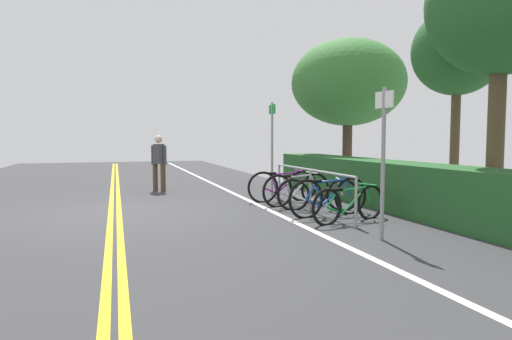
{
  "coord_description": "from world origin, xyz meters",
  "views": [
    {
      "loc": [
        9.25,
        0.04,
        1.5
      ],
      "look_at": [
        1.09,
        2.63,
        0.88
      ],
      "focal_mm": 31.14,
      "sensor_mm": 36.0,
      "label": 1
    }
  ],
  "objects_px": {
    "sign_post_near": "(272,140)",
    "tree_far_right": "(501,4)",
    "bicycle_2": "(318,194)",
    "bicycle_3": "(329,197)",
    "bicycle_0": "(283,186)",
    "bicycle_1": "(297,190)",
    "bicycle_4": "(349,204)",
    "pedestrian": "(159,159)",
    "bike_rack": "(310,179)",
    "tree_near_left": "(348,83)",
    "tree_mid": "(458,52)",
    "sign_post_far": "(383,149)"
  },
  "relations": [
    {
      "from": "bicycle_1",
      "to": "pedestrian",
      "type": "bearing_deg",
      "value": -143.84
    },
    {
      "from": "bicycle_0",
      "to": "sign_post_far",
      "type": "xyz_separation_m",
      "value": [
        4.12,
        -0.02,
        0.98
      ]
    },
    {
      "from": "bicycle_0",
      "to": "tree_mid",
      "type": "height_order",
      "value": "tree_mid"
    },
    {
      "from": "bicycle_0",
      "to": "bicycle_4",
      "type": "height_order",
      "value": "bicycle_0"
    },
    {
      "from": "sign_post_near",
      "to": "pedestrian",
      "type": "bearing_deg",
      "value": -122.64
    },
    {
      "from": "tree_mid",
      "to": "tree_near_left",
      "type": "bearing_deg",
      "value": -174.74
    },
    {
      "from": "bicycle_3",
      "to": "bicycle_4",
      "type": "relative_size",
      "value": 1.05
    },
    {
      "from": "bicycle_0",
      "to": "tree_mid",
      "type": "relative_size",
      "value": 0.39
    },
    {
      "from": "bicycle_1",
      "to": "bicycle_2",
      "type": "relative_size",
      "value": 1.04
    },
    {
      "from": "bicycle_0",
      "to": "bicycle_2",
      "type": "bearing_deg",
      "value": 9.21
    },
    {
      "from": "bicycle_3",
      "to": "bicycle_4",
      "type": "bearing_deg",
      "value": 6.45
    },
    {
      "from": "bicycle_4",
      "to": "bicycle_1",
      "type": "bearing_deg",
      "value": -175.81
    },
    {
      "from": "bike_rack",
      "to": "sign_post_far",
      "type": "distance_m",
      "value": 2.87
    },
    {
      "from": "bike_rack",
      "to": "bicycle_0",
      "type": "relative_size",
      "value": 2.13
    },
    {
      "from": "sign_post_far",
      "to": "tree_far_right",
      "type": "relative_size",
      "value": 0.43
    },
    {
      "from": "bike_rack",
      "to": "tree_near_left",
      "type": "xyz_separation_m",
      "value": [
        -4.13,
        3.15,
        2.57
      ]
    },
    {
      "from": "bicycle_1",
      "to": "bicycle_2",
      "type": "distance_m",
      "value": 0.75
    },
    {
      "from": "bicycle_2",
      "to": "bicycle_4",
      "type": "xyz_separation_m",
      "value": [
        1.32,
        -0.01,
        -0.01
      ]
    },
    {
      "from": "sign_post_near",
      "to": "tree_far_right",
      "type": "xyz_separation_m",
      "value": [
        4.55,
        2.67,
        2.42
      ]
    },
    {
      "from": "bike_rack",
      "to": "sign_post_near",
      "type": "relative_size",
      "value": 1.54
    },
    {
      "from": "sign_post_near",
      "to": "tree_mid",
      "type": "distance_m",
      "value": 4.79
    },
    {
      "from": "bike_rack",
      "to": "sign_post_far",
      "type": "height_order",
      "value": "sign_post_far"
    },
    {
      "from": "tree_mid",
      "to": "bicycle_0",
      "type": "bearing_deg",
      "value": -111.49
    },
    {
      "from": "bike_rack",
      "to": "sign_post_near",
      "type": "bearing_deg",
      "value": 178.6
    },
    {
      "from": "bicycle_1",
      "to": "bicycle_4",
      "type": "relative_size",
      "value": 1.0
    },
    {
      "from": "bike_rack",
      "to": "bicycle_4",
      "type": "distance_m",
      "value": 1.44
    },
    {
      "from": "bicycle_2",
      "to": "tree_far_right",
      "type": "distance_m",
      "value": 4.79
    },
    {
      "from": "tree_far_right",
      "to": "pedestrian",
      "type": "bearing_deg",
      "value": -139.37
    },
    {
      "from": "bicycle_2",
      "to": "bicycle_3",
      "type": "relative_size",
      "value": 0.91
    },
    {
      "from": "bicycle_1",
      "to": "sign_post_near",
      "type": "relative_size",
      "value": 0.7
    },
    {
      "from": "bicycle_3",
      "to": "bicycle_0",
      "type": "bearing_deg",
      "value": -176.03
    },
    {
      "from": "bicycle_1",
      "to": "tree_mid",
      "type": "distance_m",
      "value": 4.76
    },
    {
      "from": "bike_rack",
      "to": "bicycle_1",
      "type": "distance_m",
      "value": 0.72
    },
    {
      "from": "bicycle_3",
      "to": "bicycle_4",
      "type": "distance_m",
      "value": 0.66
    },
    {
      "from": "bicycle_3",
      "to": "tree_mid",
      "type": "xyz_separation_m",
      "value": [
        -0.65,
        3.49,
        3.05
      ]
    },
    {
      "from": "tree_near_left",
      "to": "tree_far_right",
      "type": "height_order",
      "value": "tree_far_right"
    },
    {
      "from": "sign_post_near",
      "to": "tree_mid",
      "type": "height_order",
      "value": "tree_mid"
    },
    {
      "from": "sign_post_near",
      "to": "sign_post_far",
      "type": "bearing_deg",
      "value": -1.93
    },
    {
      "from": "bicycle_1",
      "to": "tree_near_left",
      "type": "height_order",
      "value": "tree_near_left"
    },
    {
      "from": "sign_post_far",
      "to": "tree_mid",
      "type": "bearing_deg",
      "value": 126.27
    },
    {
      "from": "sign_post_far",
      "to": "tree_far_right",
      "type": "distance_m",
      "value": 3.87
    },
    {
      "from": "bicycle_4",
      "to": "tree_mid",
      "type": "xyz_separation_m",
      "value": [
        -1.3,
        3.42,
        3.1
      ]
    },
    {
      "from": "bike_rack",
      "to": "tree_mid",
      "type": "distance_m",
      "value": 4.5
    },
    {
      "from": "bicycle_2",
      "to": "bicycle_3",
      "type": "distance_m",
      "value": 0.67
    },
    {
      "from": "tree_mid",
      "to": "sign_post_near",
      "type": "bearing_deg",
      "value": -127.02
    },
    {
      "from": "bicycle_1",
      "to": "bicycle_4",
      "type": "xyz_separation_m",
      "value": [
        2.05,
        0.15,
        -0.03
      ]
    },
    {
      "from": "pedestrian",
      "to": "tree_mid",
      "type": "xyz_separation_m",
      "value": [
        4.38,
        6.22,
        2.53
      ]
    },
    {
      "from": "pedestrian",
      "to": "sign_post_near",
      "type": "relative_size",
      "value": 0.65
    },
    {
      "from": "pedestrian",
      "to": "tree_far_right",
      "type": "bearing_deg",
      "value": 40.63
    },
    {
      "from": "bicycle_0",
      "to": "tree_far_right",
      "type": "distance_m",
      "value": 5.61
    }
  ]
}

